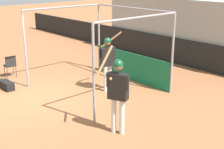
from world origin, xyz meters
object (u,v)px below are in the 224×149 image
object	(u,v)px
player_waiting	(118,89)
equipment_bag	(7,85)
player_batter	(108,59)
folding_chair	(10,64)

from	to	relation	value
player_waiting	equipment_bag	world-z (taller)	player_waiting
player_batter	equipment_bag	size ratio (longest dim) A/B	2.79
player_waiting	player_batter	bearing A→B (deg)	-59.98
player_waiting	folding_chair	distance (m)	6.06
player_waiting	folding_chair	bearing A→B (deg)	-23.10
player_batter	equipment_bag	xyz separation A→B (m)	(-2.40, -2.55, -0.97)
folding_chair	equipment_bag	bearing A→B (deg)	-114.79
player_waiting	equipment_bag	size ratio (longest dim) A/B	3.11
player_waiting	equipment_bag	bearing A→B (deg)	-14.73
player_batter	folding_chair	bearing A→B (deg)	134.43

